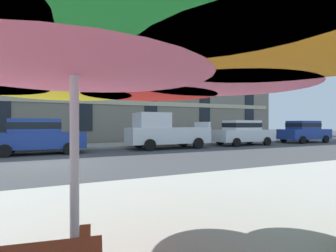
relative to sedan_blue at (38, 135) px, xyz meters
The scene contains 8 objects.
ground_plane 3.83m from the sedan_blue, 85.30° to the right, with size 120.00×120.00×0.00m, color #424244.
sidewalk_far 3.24m from the sedan_blue, 84.40° to the left, with size 56.00×3.60×0.12m, color #9E998E.
apartment_building 13.31m from the sedan_blue, 88.46° to the left, with size 41.66×12.08×16.00m.
sedan_blue is the anchor object (origin of this frame).
pickup_white 6.98m from the sedan_blue, ahead, with size 5.10×2.12×2.20m.
sedan_white 13.12m from the sedan_blue, ahead, with size 4.40×1.98×1.78m.
sedan_blue_midblock 19.52m from the sedan_blue, ahead, with size 4.40×1.98×1.78m.
patio_umbrella 12.76m from the sedan_blue, 87.19° to the right, with size 3.94×3.94×2.32m.
Camera 1 is at (0.16, -10.81, 1.51)m, focal length 27.64 mm.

